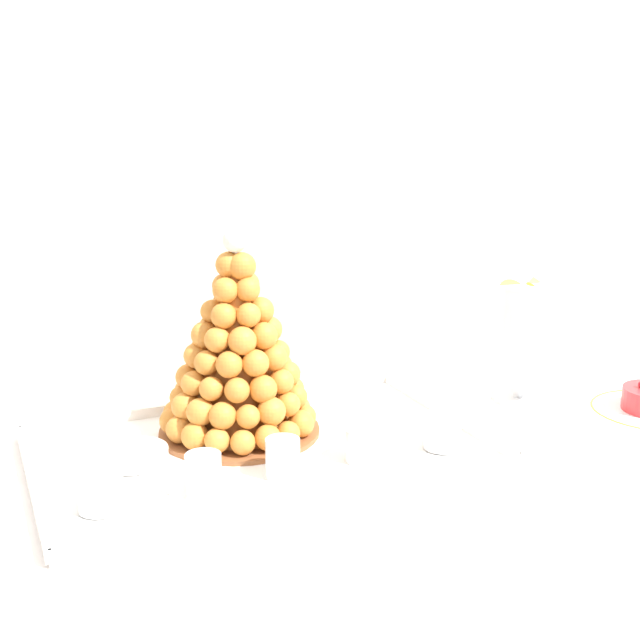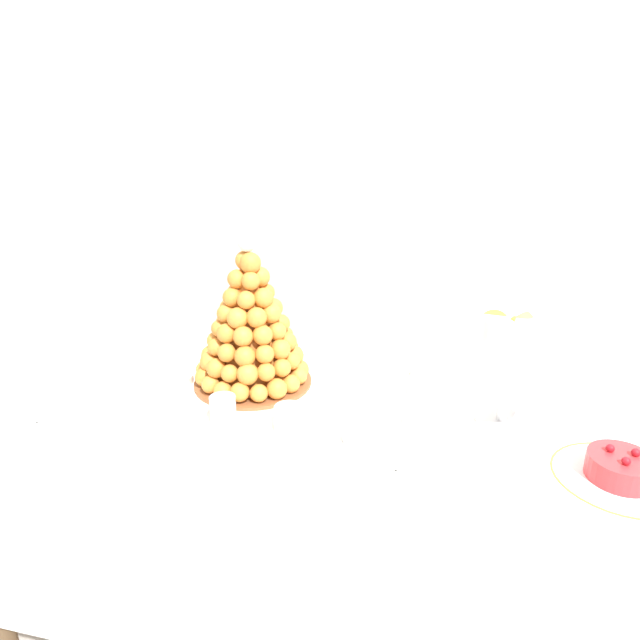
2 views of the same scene
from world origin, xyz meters
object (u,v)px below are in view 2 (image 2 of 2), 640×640
at_px(dessert_cup_centre, 223,411).
at_px(wine_glass, 267,322).
at_px(dessert_cup_mid_right, 289,420).
at_px(fruit_tart_plate, 620,473).
at_px(macaron_goblet, 510,355).
at_px(dessert_cup_mid_left, 164,406).
at_px(dessert_cup_left, 107,397).
at_px(dessert_cup_right, 360,430).
at_px(serving_tray, 245,400).
at_px(creme_brulee_ramekin, 171,378).
at_px(croquembouche, 251,328).

relative_size(dessert_cup_centre, wine_glass, 0.33).
relative_size(dessert_cup_mid_right, fruit_tart_plate, 0.25).
relative_size(macaron_goblet, fruit_tart_plate, 1.09).
height_order(dessert_cup_centre, dessert_cup_mid_right, dessert_cup_centre).
relative_size(dessert_cup_mid_left, dessert_cup_mid_right, 1.10).
bearing_deg(wine_glass, dessert_cup_mid_left, -114.72).
xyz_separation_m(dessert_cup_left, dessert_cup_mid_left, (0.14, -0.02, 0.00)).
bearing_deg(fruit_tart_plate, dessert_cup_left, 178.83).
xyz_separation_m(dessert_cup_mid_left, dessert_cup_centre, (0.12, 0.01, -0.00)).
relative_size(dessert_cup_right, wine_glass, 0.34).
bearing_deg(dessert_cup_mid_right, dessert_cup_left, 179.28).
bearing_deg(wine_glass, dessert_cup_mid_right, -64.18).
distance_m(serving_tray, creme_brulee_ramekin, 0.19).
relative_size(creme_brulee_ramekin, fruit_tart_plate, 0.47).
height_order(creme_brulee_ramekin, macaron_goblet, macaron_goblet).
bearing_deg(wine_glass, macaron_goblet, -12.99).
xyz_separation_m(dessert_cup_mid_left, fruit_tart_plate, (0.82, -0.00, -0.02)).
height_order(macaron_goblet, wine_glass, macaron_goblet).
bearing_deg(croquembouche, creme_brulee_ramekin, -166.87).
distance_m(dessert_cup_centre, macaron_goblet, 0.56).
bearing_deg(dessert_cup_right, serving_tray, 157.07).
xyz_separation_m(dessert_cup_right, macaron_goblet, (0.26, 0.15, 0.11)).
xyz_separation_m(creme_brulee_ramekin, macaron_goblet, (0.71, 0.00, 0.13)).
bearing_deg(creme_brulee_ramekin, wine_glass, 32.90).
bearing_deg(macaron_goblet, dessert_cup_right, -150.69).
xyz_separation_m(dessert_cup_left, wine_glass, (0.26, 0.26, 0.10)).
height_order(fruit_tart_plate, wine_glass, wine_glass).
bearing_deg(fruit_tart_plate, dessert_cup_centre, 178.91).
relative_size(dessert_cup_centre, creme_brulee_ramekin, 0.56).
bearing_deg(creme_brulee_ramekin, dessert_cup_centre, -36.82).
bearing_deg(dessert_cup_right, macaron_goblet, 29.31).
distance_m(croquembouche, fruit_tart_plate, 0.74).
bearing_deg(dessert_cup_right, dessert_cup_mid_left, -179.34).
bearing_deg(dessert_cup_right, wine_glass, 134.43).
relative_size(dessert_cup_centre, dessert_cup_right, 0.98).
xyz_separation_m(dessert_cup_left, dessert_cup_mid_right, (0.39, -0.00, 0.00)).
xyz_separation_m(serving_tray, dessert_cup_mid_right, (0.13, -0.10, 0.03)).
distance_m(macaron_goblet, fruit_tart_plate, 0.26).
xyz_separation_m(dessert_cup_mid_right, wine_glass, (-0.13, 0.26, 0.09)).
relative_size(dessert_cup_left, macaron_goblet, 0.25).
distance_m(dessert_cup_right, fruit_tart_plate, 0.43).
bearing_deg(dessert_cup_mid_right, creme_brulee_ramekin, 156.48).
bearing_deg(dessert_cup_right, dessert_cup_left, 178.75).
distance_m(serving_tray, wine_glass, 0.20).
xyz_separation_m(macaron_goblet, fruit_tart_plate, (0.17, -0.15, -0.13)).
bearing_deg(croquembouche, macaron_goblet, -4.27).
relative_size(dessert_cup_mid_left, macaron_goblet, 0.25).
bearing_deg(dessert_cup_mid_right, fruit_tart_plate, -1.47).
bearing_deg(serving_tray, creme_brulee_ramekin, 170.10).
relative_size(dessert_cup_mid_left, creme_brulee_ramekin, 0.59).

